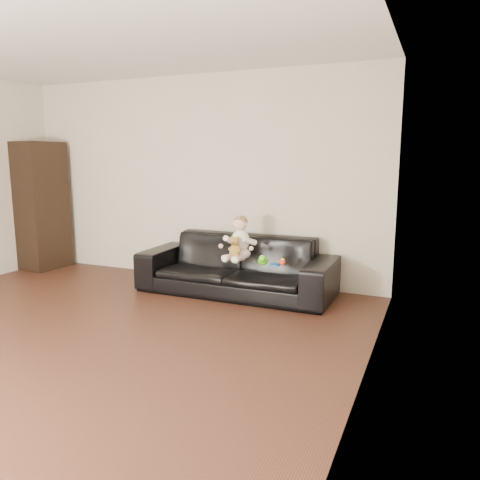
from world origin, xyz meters
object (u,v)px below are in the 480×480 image
at_px(cabinet, 42,206).
at_px(teddy_bear, 235,247).
at_px(toy_blue_disc, 275,265).
at_px(sofa, 236,265).
at_px(toy_green, 263,261).
at_px(toy_rattle, 283,262).
at_px(baby, 240,240).

relative_size(cabinet, teddy_bear, 7.91).
bearing_deg(toy_blue_disc, cabinet, 174.51).
height_order(sofa, toy_green, sofa).
relative_size(teddy_bear, toy_rattle, 3.27).
xyz_separation_m(sofa, teddy_bear, (0.10, -0.27, 0.27)).
bearing_deg(baby, toy_green, -9.86).
distance_m(baby, teddy_bear, 0.16).
relative_size(cabinet, toy_green, 13.48).
distance_m(teddy_bear, toy_green, 0.35).
distance_m(toy_rattle, toy_blue_disc, 0.09).
xyz_separation_m(baby, toy_rattle, (0.54, -0.10, -0.18)).
relative_size(toy_green, toy_blue_disc, 1.18).
bearing_deg(toy_rattle, sofa, 160.92).
height_order(toy_green, toy_blue_disc, toy_green).
bearing_deg(toy_blue_disc, teddy_bear, -176.73).
height_order(teddy_bear, toy_rattle, teddy_bear).
bearing_deg(sofa, baby, -53.37).
distance_m(sofa, teddy_bear, 0.40).
distance_m(cabinet, teddy_bear, 3.19).
bearing_deg(toy_rattle, baby, 169.93).
xyz_separation_m(teddy_bear, toy_rattle, (0.53, 0.05, -0.13)).
distance_m(cabinet, baby, 3.16).
height_order(sofa, toy_blue_disc, sofa).
xyz_separation_m(cabinet, baby, (3.14, -0.22, -0.24)).
xyz_separation_m(toy_rattle, toy_blue_disc, (-0.08, -0.03, -0.03)).
bearing_deg(toy_blue_disc, baby, 165.00).
distance_m(baby, toy_green, 0.41).
bearing_deg(cabinet, sofa, 2.51).
xyz_separation_m(toy_green, toy_rattle, (0.20, 0.06, -0.01)).
distance_m(teddy_bear, toy_blue_disc, 0.48).
height_order(baby, teddy_bear, baby).
bearing_deg(toy_blue_disc, toy_green, -164.74).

